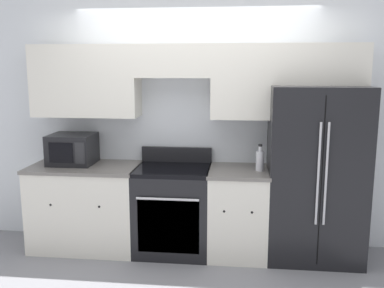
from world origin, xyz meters
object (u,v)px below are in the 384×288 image
object	(u,v)px
oven_range	(173,209)
bottle	(260,160)
microwave	(72,149)
refrigerator	(315,173)

from	to	relation	value
oven_range	bottle	distance (m)	1.03
bottle	microwave	bearing A→B (deg)	177.38
bottle	oven_range	bearing A→B (deg)	178.70
refrigerator	bottle	xyz separation A→B (m)	(-0.54, -0.06, 0.13)
oven_range	bottle	world-z (taller)	bottle
refrigerator	microwave	size ratio (longest dim) A/B	3.81
oven_range	microwave	bearing A→B (deg)	176.31
microwave	refrigerator	bearing A→B (deg)	-0.56
microwave	bottle	distance (m)	1.95
microwave	bottle	xyz separation A→B (m)	(1.95, -0.09, -0.05)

